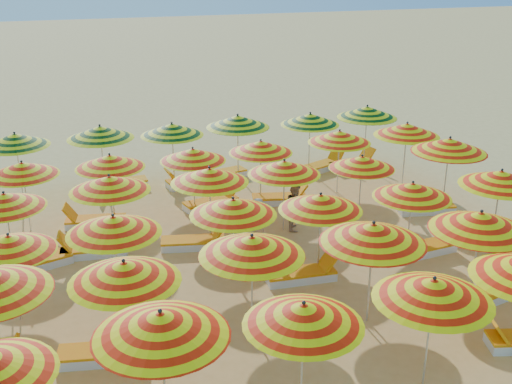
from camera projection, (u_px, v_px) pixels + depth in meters
ground at (261, 255)px, 16.89m from camera, size 120.00×120.00×0.00m
umbrella_1 at (161, 325)px, 10.06m from camera, size 2.57×2.57×2.36m
umbrella_2 at (303, 315)px, 10.62m from camera, size 2.39×2.39×2.18m
umbrella_3 at (433, 290)px, 11.23m from camera, size 2.65×2.65×2.27m
umbrella_7 at (124, 272)px, 11.89m from camera, size 2.52×2.52×2.25m
umbrella_8 at (252, 246)px, 12.81m from camera, size 2.40×2.40×2.30m
umbrella_9 at (373, 233)px, 13.21m from camera, size 2.61×2.61×2.37m
umbrella_10 at (480, 222)px, 13.84m from camera, size 2.92×2.92×2.34m
umbrella_12 at (9, 244)px, 13.38m from camera, size 2.32×2.32×2.06m
umbrella_13 at (114, 225)px, 13.94m from camera, size 2.40×2.40×2.22m
umbrella_14 at (233, 207)px, 14.95m from camera, size 2.23×2.23×2.19m
umbrella_15 at (321, 202)px, 15.31m from camera, size 2.67×2.67×2.15m
umbrella_16 at (412, 190)px, 16.14m from camera, size 2.38×2.38×2.12m
umbrella_17 at (501, 178)px, 16.59m from camera, size 2.62×2.62×2.26m
umbrella_18 at (5, 201)px, 15.55m from camera, size 2.57×2.57×2.09m
umbrella_19 at (110, 184)px, 16.37m from camera, size 2.57×2.57×2.21m
umbrella_20 at (209, 176)px, 16.94m from camera, size 2.69×2.69×2.21m
umbrella_21 at (284, 168)px, 17.68m from camera, size 2.60×2.60×2.15m
umbrella_22 at (362, 162)px, 18.45m from camera, size 2.32×2.32×2.03m
umbrella_23 at (449, 145)px, 18.95m from camera, size 2.29×2.29×2.38m
umbrella_24 at (22, 169)px, 17.69m from camera, size 2.44×2.44×2.11m
umbrella_25 at (110, 161)px, 18.28m from camera, size 2.13×2.13×2.12m
umbrella_26 at (193, 155)px, 18.95m from camera, size 1.99×1.99×2.09m
umbrella_27 at (261, 147)px, 19.66m from camera, size 2.04×2.04×2.10m
umbrella_28 at (339, 137)px, 20.51m from camera, size 2.35×2.35×2.15m
umbrella_29 at (407, 130)px, 20.88m from camera, size 2.32×2.32×2.28m
umbrella_30 at (15, 140)px, 19.94m from camera, size 2.80×2.80×2.24m
umbrella_31 at (100, 132)px, 20.59m from camera, size 2.51×2.51×2.28m
umbrella_32 at (172, 129)px, 21.13m from camera, size 2.12×2.12×2.21m
umbrella_33 at (238, 121)px, 21.76m from camera, size 2.43×2.43×2.31m
umbrella_34 at (310, 119)px, 22.43m from camera, size 2.71×2.71×2.19m
umbrella_35 at (367, 112)px, 22.98m from camera, size 2.68×2.68×2.31m
lounger_3 at (104, 354)px, 12.58m from camera, size 1.80×0.86×0.69m
lounger_4 at (490, 293)px, 14.75m from camera, size 1.82×0.97×0.69m
lounger_6 at (302, 274)px, 15.60m from camera, size 1.76×0.66×0.69m
lounger_7 at (426, 248)px, 16.95m from camera, size 1.79×0.79×0.69m
lounger_8 at (502, 237)px, 17.60m from camera, size 1.81×0.93×0.69m
lounger_9 at (35, 263)px, 16.14m from camera, size 1.83×1.10×0.69m
lounger_10 at (92, 250)px, 16.83m from camera, size 1.78×0.73×0.69m
lounger_11 at (195, 242)px, 17.27m from camera, size 1.81×0.90×0.69m
lounger_12 at (424, 208)px, 19.54m from camera, size 1.80×0.86×0.69m
lounger_13 at (94, 221)px, 18.58m from camera, size 1.81×0.87×0.69m
lounger_14 at (212, 203)px, 19.93m from camera, size 1.82×1.00×0.69m
lounger_15 at (281, 199)px, 20.23m from camera, size 1.82×0.94×0.69m
lounger_16 at (120, 183)px, 21.51m from camera, size 1.77×0.69×0.69m
lounger_17 at (190, 181)px, 21.72m from camera, size 1.82×0.93×0.69m
lounger_18 at (221, 174)px, 22.37m from camera, size 1.82×0.98×0.69m
lounger_19 at (324, 165)px, 23.26m from camera, size 1.82×1.21×0.69m
lounger_20 at (353, 164)px, 23.43m from camera, size 1.81×0.92×0.69m
beachgoer_a at (259, 225)px, 16.89m from camera, size 0.50×0.63×1.50m
beachgoer_b at (295, 207)px, 18.23m from camera, size 0.69×0.79×1.36m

